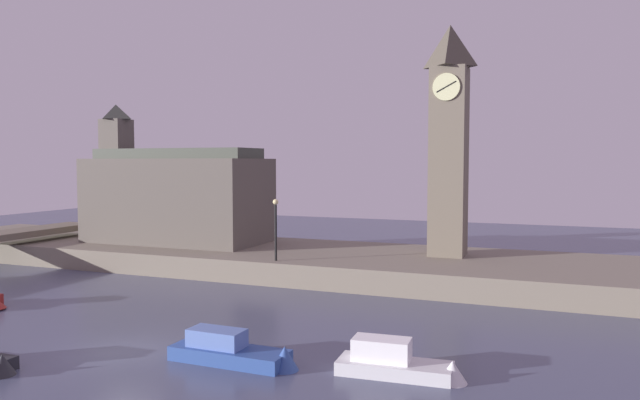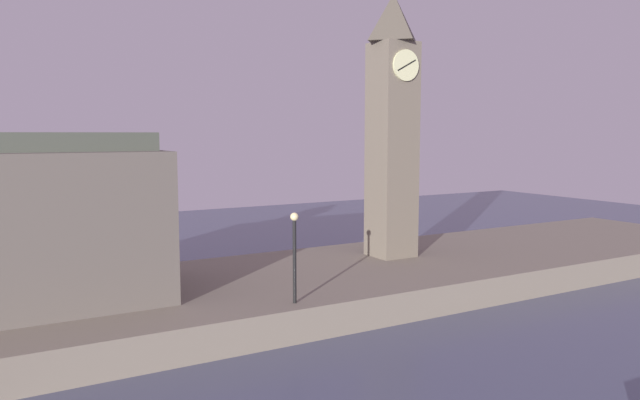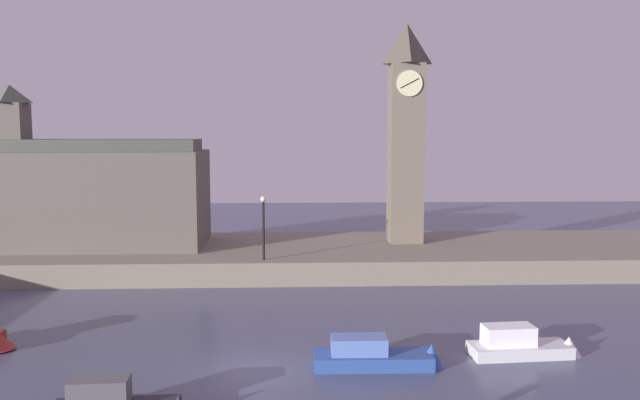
# 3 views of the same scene
# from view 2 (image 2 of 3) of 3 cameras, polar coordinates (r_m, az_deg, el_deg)

# --- Properties ---
(far_embankment) EXTENTS (70.00, 12.00, 1.50)m
(far_embankment) POSITION_cam_2_polar(r_m,az_deg,el_deg) (31.54, -6.02, -8.66)
(far_embankment) COLOR slate
(far_embankment) RESTS_ON ground
(clock_tower) EXTENTS (2.57, 2.61, 15.45)m
(clock_tower) POSITION_cam_2_polar(r_m,az_deg,el_deg) (36.45, 6.80, 7.18)
(clock_tower) COLOR #6B6051
(clock_tower) RESTS_ON far_embankment
(streetlamp) EXTENTS (0.36, 0.36, 3.98)m
(streetlamp) POSITION_cam_2_polar(r_m,az_deg,el_deg) (26.26, -2.41, -4.44)
(streetlamp) COLOR black
(streetlamp) RESTS_ON far_embankment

